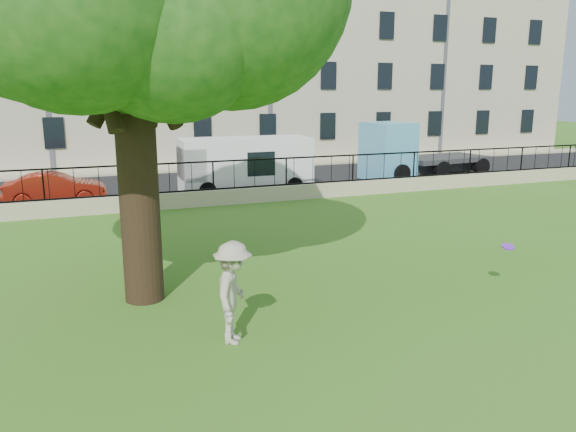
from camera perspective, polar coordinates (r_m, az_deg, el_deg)
name	(u,v)px	position (r m, az deg, el deg)	size (l,w,h in m)	color
ground	(360,322)	(11.10, 7.36, -10.65)	(120.00, 120.00, 0.00)	#38721B
retaining_wall	(214,198)	(21.89, -7.55, 1.87)	(50.00, 0.40, 0.60)	tan
iron_railing	(213,176)	(21.75, -7.61, 4.08)	(50.00, 0.05, 1.13)	black
street	(190,186)	(26.47, -9.91, 3.02)	(60.00, 9.00, 0.01)	black
sidewalk	(172,170)	(31.53, -11.75, 4.59)	(60.00, 1.40, 0.12)	tan
building_row	(151,47)	(36.92, -13.74, 16.32)	(56.40, 10.40, 13.80)	#B9B193
man	(233,293)	(9.93, -5.57, -7.76)	(1.19, 0.68, 1.84)	#B5A993
frisbee	(508,247)	(13.08, 21.45, -2.92)	(0.27, 0.27, 0.03)	#7526D9
red_sedan	(55,189)	(23.66, -22.56, 2.59)	(1.31, 3.75, 1.24)	#9F2113
white_van	(245,165)	(24.55, -4.36, 5.19)	(5.59, 2.18, 2.35)	white
blue_truck	(425,149)	(29.71, 13.75, 6.62)	(6.71, 2.38, 2.81)	#63BAE8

